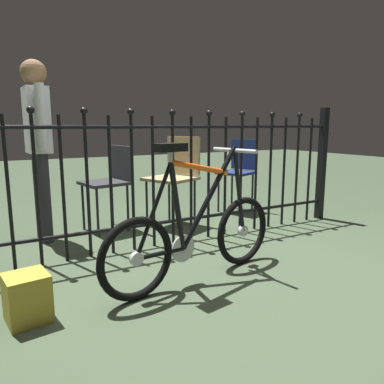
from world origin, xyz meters
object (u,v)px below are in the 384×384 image
(chair_charcoal, at_px, (111,177))
(person_visitor, at_px, (38,136))
(bicycle, at_px, (196,234))
(chair_navy, at_px, (239,167))
(chair_tan, at_px, (176,171))
(display_crate, at_px, (27,298))

(chair_charcoal, relative_size, person_visitor, 0.53)
(bicycle, distance_m, chair_navy, 2.14)
(bicycle, relative_size, chair_navy, 1.64)
(bicycle, xyz_separation_m, chair_tan, (0.53, 1.33, 0.24))
(chair_charcoal, height_order, person_visitor, person_visitor)
(chair_tan, bearing_deg, display_crate, -139.00)
(chair_tan, xyz_separation_m, display_crate, (-1.56, -1.36, -0.43))
(person_visitor, distance_m, display_crate, 1.68)
(person_visitor, bearing_deg, chair_navy, 2.65)
(chair_navy, bearing_deg, chair_charcoal, -178.10)
(chair_charcoal, bearing_deg, chair_navy, 1.90)
(chair_navy, height_order, person_visitor, person_visitor)
(person_visitor, relative_size, display_crate, 6.12)
(chair_navy, xyz_separation_m, person_visitor, (-2.24, -0.10, 0.40))
(person_visitor, bearing_deg, bicycle, -61.98)
(person_visitor, xyz_separation_m, display_crate, (-0.28, -1.45, -0.80))
(bicycle, height_order, chair_navy, bicycle)
(chair_navy, bearing_deg, person_visitor, -177.35)
(chair_tan, relative_size, chair_charcoal, 1.10)
(chair_charcoal, bearing_deg, person_visitor, -175.51)
(chair_charcoal, distance_m, person_visitor, 0.77)
(chair_tan, height_order, person_visitor, person_visitor)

